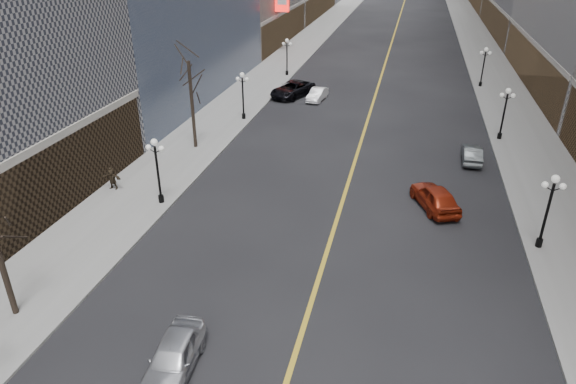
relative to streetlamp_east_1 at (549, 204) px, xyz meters
The scene contains 16 objects.
sidewalk_east 40.16m from the streetlamp_east_1, 86.85° to the left, with size 6.00×230.00×0.15m, color gray.
sidewalk_west 47.68m from the streetlamp_east_1, 122.82° to the left, with size 6.00×230.00×0.15m, color gray.
lane_line 51.45m from the streetlamp_east_1, 103.28° to the left, with size 0.25×200.00×0.02m, color gold.
streetlamp_east_1 is the anchor object (origin of this frame).
streetlamp_east_2 18.00m from the streetlamp_east_1, 90.00° to the left, with size 1.26×0.44×4.52m.
streetlamp_east_3 36.00m from the streetlamp_east_1, 90.00° to the left, with size 1.26×0.44×4.52m.
streetlamp_west_1 23.60m from the streetlamp_east_1, behind, with size 1.26×0.44×4.52m.
streetlamp_west_2 29.68m from the streetlamp_east_1, 142.67° to the left, with size 1.26×0.44×4.52m.
streetlamp_west_3 43.05m from the streetlamp_east_1, 123.25° to the left, with size 1.26×0.44×4.52m.
tree_west_far 27.41m from the streetlamp_east_1, 158.43° to the left, with size 3.60×3.60×7.92m.
car_nb_near 21.37m from the streetlamp_east_1, 140.71° to the right, with size 1.79×4.44×1.51m, color #BABCC2.
car_nb_mid 31.80m from the streetlamp_east_1, 124.21° to the left, with size 1.40×4.00×1.32m, color white.
car_nb_far 34.18m from the streetlamp_east_1, 127.56° to the left, with size 2.77×6.00×1.67m, color black.
car_sb_mid 7.18m from the streetlamp_east_1, 147.47° to the left, with size 1.92×4.77×1.62m, color maroon.
car_sb_far 12.89m from the streetlamp_east_1, 102.74° to the left, with size 1.40×4.01×1.32m, color #4B5153.
ped_west_far 27.89m from the streetlamp_east_1, behind, with size 1.51×0.43×1.62m, color #2F261A.
Camera 1 is at (3.57, 2.32, 16.22)m, focal length 32.00 mm.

